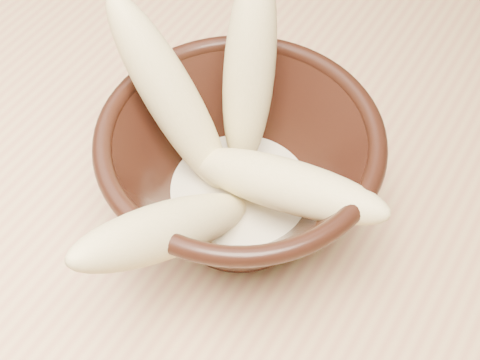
# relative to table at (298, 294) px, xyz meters

# --- Properties ---
(table) EXTENTS (1.20, 0.80, 0.75)m
(table) POSITION_rel_table_xyz_m (0.00, 0.00, 0.00)
(table) COLOR tan
(table) RESTS_ON ground
(bowl) EXTENTS (0.21, 0.21, 0.11)m
(bowl) POSITION_rel_table_xyz_m (-0.06, -0.00, 0.14)
(bowl) COLOR black
(bowl) RESTS_ON table
(milk_puddle) EXTENTS (0.12, 0.12, 0.02)m
(milk_puddle) POSITION_rel_table_xyz_m (-0.06, -0.00, 0.12)
(milk_puddle) COLOR beige
(milk_puddle) RESTS_ON bowl
(banana_upright) EXTENTS (0.07, 0.10, 0.17)m
(banana_upright) POSITION_rel_table_xyz_m (-0.08, 0.05, 0.20)
(banana_upright) COLOR #CFC27A
(banana_upright) RESTS_ON bowl
(banana_left) EXTENTS (0.13, 0.06, 0.16)m
(banana_left) POSITION_rel_table_xyz_m (-0.12, -0.00, 0.19)
(banana_left) COLOR #CFC27A
(banana_left) RESTS_ON bowl
(banana_across) EXTENTS (0.17, 0.04, 0.08)m
(banana_across) POSITION_rel_table_xyz_m (-0.02, -0.01, 0.16)
(banana_across) COLOR #CFC27A
(banana_across) RESTS_ON bowl
(banana_front) EXTENTS (0.07, 0.17, 0.13)m
(banana_front) POSITION_rel_table_xyz_m (-0.06, -0.09, 0.17)
(banana_front) COLOR #CFC27A
(banana_front) RESTS_ON bowl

